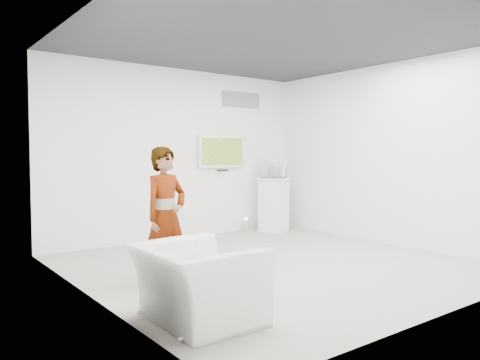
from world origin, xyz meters
The scene contains 10 objects.
room centered at (0.00, 0.00, 1.50)m, with size 5.01×5.01×3.00m.
tv centered at (0.85, 2.45, 1.55)m, with size 1.00×0.08×0.60m, color silver.
logo_decal centered at (1.35, 2.49, 2.55)m, with size 0.90×0.02×0.30m, color gray.
person centered at (-1.65, -0.05, 0.79)m, with size 0.58×0.38×1.58m, color white.
armchair centered at (-1.98, -1.28, 0.34)m, with size 1.06×0.92×0.69m, color white.
pedestal centered at (1.84, 2.08, 0.52)m, with size 0.51×0.51×1.04m, color white.
floor_uplight centered at (1.36, 2.34, 0.13)m, with size 0.17×0.17×0.26m, color silver.
vitrine centered at (1.84, 2.08, 1.23)m, with size 0.37×0.37×0.37m, color white.
console centered at (1.84, 2.08, 1.16)m, with size 0.05×0.17×0.24m, color white.
wii_remote centered at (-1.45, 0.16, 1.42)m, with size 0.03×0.12×0.03m, color white.
Camera 1 is at (-4.15, -4.77, 1.48)m, focal length 35.00 mm.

